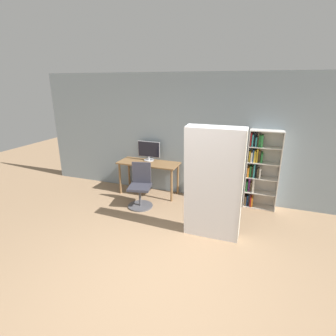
{
  "coord_description": "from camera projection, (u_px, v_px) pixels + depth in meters",
  "views": [
    {
      "loc": [
        1.15,
        -2.49,
        2.5
      ],
      "look_at": [
        -0.35,
        1.64,
        1.05
      ],
      "focal_mm": 28.0,
      "sensor_mm": 36.0,
      "label": 1
    }
  ],
  "objects": [
    {
      "name": "ground_plane",
      "position": [
        150.0,
        285.0,
        3.38
      ],
      "size": [
        16.0,
        16.0,
        0.0
      ],
      "primitive_type": "plane",
      "color": "#937556"
    },
    {
      "name": "wall_back",
      "position": [
        205.0,
        138.0,
        5.64
      ],
      "size": [
        8.0,
        0.06,
        2.7
      ],
      "color": "gray",
      "rests_on": "ground"
    },
    {
      "name": "desk",
      "position": [
        149.0,
        167.0,
        5.97
      ],
      "size": [
        1.39,
        0.56,
        0.76
      ],
      "color": "brown",
      "rests_on": "ground"
    },
    {
      "name": "monitor",
      "position": [
        149.0,
        151.0,
        6.01
      ],
      "size": [
        0.54,
        0.23,
        0.45
      ],
      "color": "#B7B7BC",
      "rests_on": "desk"
    },
    {
      "name": "office_chair",
      "position": [
        140.0,
        189.0,
        5.46
      ],
      "size": [
        0.53,
        0.53,
        0.91
      ],
      "color": "#4C4C51",
      "rests_on": "ground"
    },
    {
      "name": "bookshelf",
      "position": [
        259.0,
        169.0,
        5.3
      ],
      "size": [
        0.63,
        0.29,
        1.62
      ],
      "color": "beige",
      "rests_on": "ground"
    },
    {
      "name": "mattress_near",
      "position": [
        214.0,
        185.0,
        4.17
      ],
      "size": [
        0.91,
        0.37,
        1.88
      ],
      "color": "silver",
      "rests_on": "ground"
    }
  ]
}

